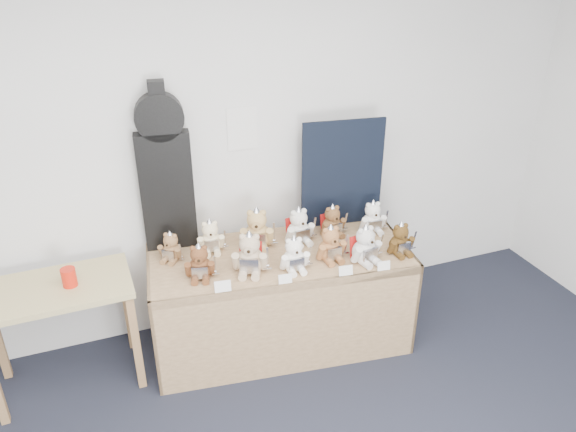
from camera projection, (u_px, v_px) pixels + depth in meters
name	position (u px, v px, depth m)	size (l,w,h in m)	color
room_shell	(242.00, 129.00, 3.80)	(6.00, 6.00, 6.00)	silver
display_table	(283.00, 279.00, 3.80)	(1.84, 0.96, 0.74)	brown
side_table	(57.00, 304.00, 3.47)	(0.92, 0.52, 0.76)	tan
guitar_case	(165.00, 170.00, 3.64)	(0.36, 0.15, 1.15)	black
navy_board	(342.00, 174.00, 4.00)	(0.60, 0.02, 0.80)	black
red_cup	(69.00, 277.00, 3.40)	(0.09, 0.09, 0.12)	red
teddy_front_far_left	(200.00, 263.00, 3.49)	(0.21, 0.20, 0.26)	brown
teddy_front_left	(250.00, 255.00, 3.54)	(0.25, 0.25, 0.31)	tan
teddy_front_centre	(294.00, 255.00, 3.57)	(0.21, 0.17, 0.26)	white
teddy_front_right	(331.00, 245.00, 3.68)	(0.22, 0.18, 0.27)	#9D653B
teddy_front_far_right	(365.00, 246.00, 3.66)	(0.24, 0.21, 0.29)	silver
teddy_front_end	(400.00, 240.00, 3.76)	(0.21, 0.17, 0.25)	#4D361A
teddy_back_left	(211.00, 238.00, 3.78)	(0.21, 0.18, 0.26)	beige
teddy_back_centre_left	(257.00, 230.00, 3.82)	(0.26, 0.25, 0.32)	tan
teddy_back_centre_right	(299.00, 227.00, 3.89)	(0.24, 0.20, 0.29)	silver
teddy_back_right	(332.00, 222.00, 3.98)	(0.21, 0.18, 0.26)	brown
teddy_back_end	(372.00, 218.00, 4.03)	(0.22, 0.18, 0.26)	white
teddy_back_far_left	(171.00, 248.00, 3.69)	(0.18, 0.18, 0.23)	olive
entry_card_a	(223.00, 286.00, 3.38)	(0.10, 0.00, 0.07)	silver
entry_card_b	(285.00, 279.00, 3.46)	(0.08, 0.00, 0.06)	silver
entry_card_c	(346.00, 271.00, 3.54)	(0.09, 0.00, 0.07)	silver
entry_card_d	(384.00, 266.00, 3.60)	(0.09, 0.00, 0.06)	silver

